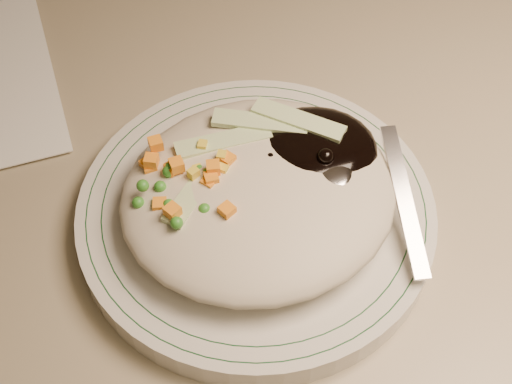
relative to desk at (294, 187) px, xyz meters
name	(u,v)px	position (x,y,z in m)	size (l,w,h in m)	color
desk	(294,187)	(0.00, 0.00, 0.00)	(1.40, 0.70, 0.74)	gray
plate	(256,214)	(-0.11, -0.16, 0.21)	(0.26, 0.26, 0.02)	silver
plate_rim	(256,206)	(-0.11, -0.16, 0.22)	(0.24, 0.24, 0.00)	#144723
meal	(262,186)	(-0.11, -0.16, 0.24)	(0.21, 0.19, 0.05)	#B1A990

